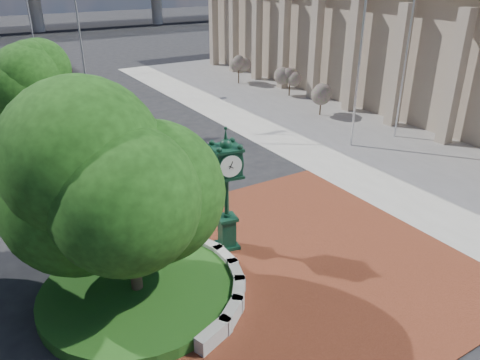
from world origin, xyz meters
name	(u,v)px	position (x,y,z in m)	size (l,w,h in m)	color
ground	(267,251)	(0.00, 0.00, 0.00)	(200.00, 200.00, 0.00)	black
plaza	(283,264)	(0.00, -1.00, 0.02)	(12.00, 12.00, 0.04)	#5F2816
sidewalk	(373,116)	(16.00, 10.00, 0.02)	(20.00, 50.00, 0.04)	#9E9B93
planter_wall	(202,268)	(-2.71, 0.00, 0.27)	(2.96, 6.77, 0.54)	#9E9B93
grass_bed	(138,292)	(-5.00, 0.00, 0.20)	(6.10, 6.10, 0.40)	#184212
civic_building	(431,40)	(23.60, 12.00, 4.33)	(17.35, 44.00, 8.60)	tan
tree_planter	(127,193)	(-5.00, 0.00, 3.72)	(5.20, 5.20, 6.33)	#38281C
tree_street	(41,82)	(-4.00, 18.00, 3.24)	(4.40, 4.40, 5.45)	#38281C
post_clock	(226,185)	(-1.11, 1.03, 2.56)	(1.10, 1.10, 4.66)	black
parked_car	(58,63)	(0.91, 37.62, 0.78)	(1.85, 4.59, 1.56)	#630E0F
flagpole_a	(361,44)	(10.49, 6.53, 5.80)	(1.76, 0.27, 11.32)	silver
flagpole_b	(406,56)	(13.89, 6.25, 4.90)	(1.50, 0.17, 9.57)	silver
street_lamp_near	(81,25)	(1.20, 27.78, 5.30)	(2.02, 0.49, 9.04)	slate
street_lamp_far	(31,12)	(-0.42, 40.16, 5.39)	(2.07, 0.33, 9.20)	slate
shrub_near	(321,93)	(12.96, 12.15, 1.59)	(1.20, 1.20, 2.20)	#38281C
shrub_mid	(290,76)	(14.34, 17.51, 1.59)	(1.20, 1.20, 2.20)	#38281C
shrub_far	(239,66)	(13.14, 23.32, 1.59)	(1.20, 1.20, 2.20)	#38281C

